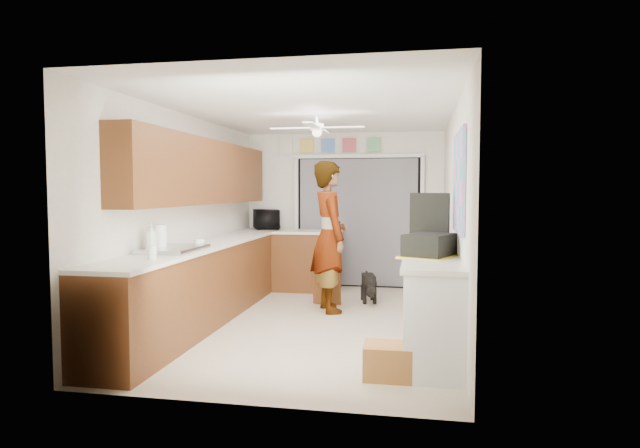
{
  "coord_description": "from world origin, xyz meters",
  "views": [
    {
      "loc": [
        1.21,
        -6.16,
        1.58
      ],
      "look_at": [
        0.0,
        0.4,
        1.15
      ],
      "focal_mm": 30.0,
      "sensor_mm": 36.0,
      "label": 1
    }
  ],
  "objects_px": {
    "man": "(330,236)",
    "paper_towel_roll": "(160,238)",
    "suitcase": "(430,245)",
    "cup": "(199,243)",
    "soap_bottle": "(151,238)",
    "cardboard_box": "(391,361)",
    "navy_crate": "(391,364)",
    "dog": "(369,287)",
    "microwave": "(267,219)"
  },
  "relations": [
    {
      "from": "soap_bottle",
      "to": "paper_towel_roll",
      "type": "relative_size",
      "value": 1.12
    },
    {
      "from": "cup",
      "to": "man",
      "type": "distance_m",
      "value": 1.76
    },
    {
      "from": "microwave",
      "to": "navy_crate",
      "type": "relative_size",
      "value": 1.61
    },
    {
      "from": "suitcase",
      "to": "navy_crate",
      "type": "relative_size",
      "value": 1.43
    },
    {
      "from": "soap_bottle",
      "to": "navy_crate",
      "type": "height_order",
      "value": "soap_bottle"
    },
    {
      "from": "soap_bottle",
      "to": "suitcase",
      "type": "xyz_separation_m",
      "value": [
        2.74,
        0.3,
        -0.05
      ]
    },
    {
      "from": "microwave",
      "to": "man",
      "type": "xyz_separation_m",
      "value": [
        1.31,
        -1.61,
        -0.12
      ]
    },
    {
      "from": "paper_towel_roll",
      "to": "cardboard_box",
      "type": "height_order",
      "value": "paper_towel_roll"
    },
    {
      "from": "suitcase",
      "to": "cardboard_box",
      "type": "distance_m",
      "value": 1.25
    },
    {
      "from": "paper_towel_roll",
      "to": "man",
      "type": "height_order",
      "value": "man"
    },
    {
      "from": "microwave",
      "to": "dog",
      "type": "distance_m",
      "value": 2.2
    },
    {
      "from": "cup",
      "to": "man",
      "type": "xyz_separation_m",
      "value": [
        1.27,
        1.21,
        -0.01
      ]
    },
    {
      "from": "cup",
      "to": "paper_towel_roll",
      "type": "xyz_separation_m",
      "value": [
        -0.24,
        -0.44,
        0.09
      ]
    },
    {
      "from": "microwave",
      "to": "man",
      "type": "height_order",
      "value": "man"
    },
    {
      "from": "microwave",
      "to": "navy_crate",
      "type": "distance_m",
      "value": 4.65
    },
    {
      "from": "cup",
      "to": "suitcase",
      "type": "relative_size",
      "value": 0.23
    },
    {
      "from": "paper_towel_roll",
      "to": "cardboard_box",
      "type": "distance_m",
      "value": 2.7
    },
    {
      "from": "soap_bottle",
      "to": "navy_crate",
      "type": "relative_size",
      "value": 0.88
    },
    {
      "from": "cardboard_box",
      "to": "navy_crate",
      "type": "height_order",
      "value": "cardboard_box"
    },
    {
      "from": "navy_crate",
      "to": "paper_towel_roll",
      "type": "bearing_deg",
      "value": 164.13
    },
    {
      "from": "cup",
      "to": "suitcase",
      "type": "xyz_separation_m",
      "value": [
        2.51,
        -0.36,
        0.06
      ]
    },
    {
      "from": "navy_crate",
      "to": "cardboard_box",
      "type": "bearing_deg",
      "value": -90.0
    },
    {
      "from": "paper_towel_roll",
      "to": "dog",
      "type": "relative_size",
      "value": 0.5
    },
    {
      "from": "dog",
      "to": "cardboard_box",
      "type": "bearing_deg",
      "value": -93.18
    },
    {
      "from": "soap_bottle",
      "to": "cup",
      "type": "xyz_separation_m",
      "value": [
        0.23,
        0.65,
        -0.11
      ]
    },
    {
      "from": "man",
      "to": "navy_crate",
      "type": "bearing_deg",
      "value": 176.41
    },
    {
      "from": "paper_towel_roll",
      "to": "man",
      "type": "distance_m",
      "value": 2.25
    },
    {
      "from": "suitcase",
      "to": "paper_towel_roll",
      "type": "bearing_deg",
      "value": -154.26
    },
    {
      "from": "microwave",
      "to": "navy_crate",
      "type": "xyz_separation_m",
      "value": [
        2.23,
        -3.96,
        -0.99
      ]
    },
    {
      "from": "cup",
      "to": "suitcase",
      "type": "distance_m",
      "value": 2.54
    },
    {
      "from": "dog",
      "to": "soap_bottle",
      "type": "bearing_deg",
      "value": -139.99
    },
    {
      "from": "cardboard_box",
      "to": "dog",
      "type": "distance_m",
      "value": 3.04
    },
    {
      "from": "cup",
      "to": "soap_bottle",
      "type": "bearing_deg",
      "value": -109.51
    },
    {
      "from": "man",
      "to": "paper_towel_roll",
      "type": "bearing_deg",
      "value": 112.56
    },
    {
      "from": "cup",
      "to": "paper_towel_roll",
      "type": "bearing_deg",
      "value": -118.88
    },
    {
      "from": "suitcase",
      "to": "dog",
      "type": "distance_m",
      "value": 2.48
    },
    {
      "from": "paper_towel_roll",
      "to": "suitcase",
      "type": "relative_size",
      "value": 0.55
    },
    {
      "from": "soap_bottle",
      "to": "navy_crate",
      "type": "bearing_deg",
      "value": -11.21
    },
    {
      "from": "paper_towel_roll",
      "to": "soap_bottle",
      "type": "bearing_deg",
      "value": -86.87
    },
    {
      "from": "man",
      "to": "dog",
      "type": "height_order",
      "value": "man"
    },
    {
      "from": "cardboard_box",
      "to": "man",
      "type": "relative_size",
      "value": 0.23
    },
    {
      "from": "suitcase",
      "to": "navy_crate",
      "type": "height_order",
      "value": "suitcase"
    },
    {
      "from": "soap_bottle",
      "to": "cup",
      "type": "height_order",
      "value": "soap_bottle"
    },
    {
      "from": "dog",
      "to": "navy_crate",
      "type": "bearing_deg",
      "value": -93.11
    },
    {
      "from": "suitcase",
      "to": "cardboard_box",
      "type": "relative_size",
      "value": 1.1
    },
    {
      "from": "paper_towel_roll",
      "to": "suitcase",
      "type": "bearing_deg",
      "value": 1.73
    },
    {
      "from": "cup",
      "to": "cardboard_box",
      "type": "distance_m",
      "value": 2.62
    },
    {
      "from": "cup",
      "to": "dog",
      "type": "distance_m",
      "value": 2.64
    },
    {
      "from": "cardboard_box",
      "to": "man",
      "type": "height_order",
      "value": "man"
    },
    {
      "from": "cup",
      "to": "navy_crate",
      "type": "xyz_separation_m",
      "value": [
        2.19,
        -1.13,
        -0.88
      ]
    }
  ]
}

